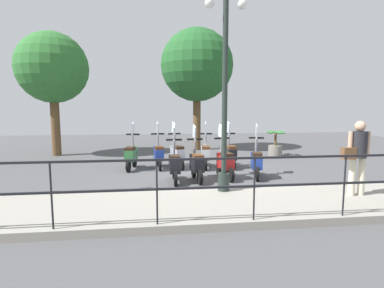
{
  "coord_description": "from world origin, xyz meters",
  "views": [
    {
      "loc": [
        -8.86,
        1.61,
        2.02
      ],
      "look_at": [
        0.2,
        0.5,
        0.9
      ],
      "focal_mm": 28.0,
      "sensor_mm": 36.0,
      "label": 1
    }
  ],
  "objects_px": {
    "scooter_near_1": "(225,162)",
    "scooter_near_2": "(197,164)",
    "pedestrian_with_bag": "(358,152)",
    "scooter_far_2": "(177,154)",
    "scooter_far_3": "(159,154)",
    "scooter_far_4": "(131,155)",
    "scooter_near_0": "(257,161)",
    "tree_large": "(52,68)",
    "potted_palm": "(275,146)",
    "scooter_far_1": "(206,154)",
    "scooter_far_0": "(230,153)",
    "scooter_near_3": "(175,165)",
    "tree_distant": "(197,66)",
    "lamp_post_near": "(225,100)"
  },
  "relations": [
    {
      "from": "scooter_near_1",
      "to": "scooter_near_2",
      "type": "xyz_separation_m",
      "value": [
        -0.17,
        0.83,
        0.0
      ]
    },
    {
      "from": "pedestrian_with_bag",
      "to": "scooter_far_2",
      "type": "bearing_deg",
      "value": 40.47
    },
    {
      "from": "scooter_far_3",
      "to": "scooter_far_4",
      "type": "distance_m",
      "value": 0.89
    },
    {
      "from": "scooter_near_0",
      "to": "scooter_far_3",
      "type": "xyz_separation_m",
      "value": [
        1.7,
        2.77,
        0.0
      ]
    },
    {
      "from": "tree_large",
      "to": "potted_palm",
      "type": "distance_m",
      "value": 9.69
    },
    {
      "from": "scooter_near_0",
      "to": "scooter_far_1",
      "type": "relative_size",
      "value": 1.0
    },
    {
      "from": "tree_large",
      "to": "scooter_far_0",
      "type": "height_order",
      "value": "tree_large"
    },
    {
      "from": "scooter_near_1",
      "to": "scooter_far_4",
      "type": "distance_m",
      "value": 3.17
    },
    {
      "from": "scooter_near_3",
      "to": "tree_distant",
      "type": "bearing_deg",
      "value": -12.78
    },
    {
      "from": "pedestrian_with_bag",
      "to": "scooter_far_1",
      "type": "distance_m",
      "value": 4.76
    },
    {
      "from": "scooter_near_3",
      "to": "scooter_far_4",
      "type": "height_order",
      "value": "same"
    },
    {
      "from": "lamp_post_near",
      "to": "scooter_near_2",
      "type": "distance_m",
      "value": 2.33
    },
    {
      "from": "tree_distant",
      "to": "scooter_near_2",
      "type": "bearing_deg",
      "value": 172.1
    },
    {
      "from": "scooter_near_1",
      "to": "scooter_near_3",
      "type": "relative_size",
      "value": 1.0
    },
    {
      "from": "pedestrian_with_bag",
      "to": "scooter_far_4",
      "type": "xyz_separation_m",
      "value": [
        4.02,
        5.02,
        -0.6
      ]
    },
    {
      "from": "scooter_near_0",
      "to": "tree_distant",
      "type": "bearing_deg",
      "value": 23.33
    },
    {
      "from": "scooter_near_3",
      "to": "scooter_far_3",
      "type": "bearing_deg",
      "value": 12.44
    },
    {
      "from": "scooter_far_0",
      "to": "scooter_far_1",
      "type": "relative_size",
      "value": 1.0
    },
    {
      "from": "scooter_near_2",
      "to": "scooter_far_2",
      "type": "distance_m",
      "value": 1.88
    },
    {
      "from": "scooter_near_1",
      "to": "scooter_far_4",
      "type": "bearing_deg",
      "value": 50.54
    },
    {
      "from": "pedestrian_with_bag",
      "to": "scooter_far_0",
      "type": "xyz_separation_m",
      "value": [
        3.94,
        1.74,
        -0.6
      ]
    },
    {
      "from": "scooter_near_1",
      "to": "scooter_far_2",
      "type": "relative_size",
      "value": 1.0
    },
    {
      "from": "scooter_far_1",
      "to": "scooter_far_4",
      "type": "distance_m",
      "value": 2.45
    },
    {
      "from": "scooter_near_0",
      "to": "scooter_far_4",
      "type": "height_order",
      "value": "same"
    },
    {
      "from": "scooter_far_0",
      "to": "scooter_far_2",
      "type": "xyz_separation_m",
      "value": [
        0.15,
        1.78,
        0.0
      ]
    },
    {
      "from": "scooter_near_1",
      "to": "scooter_far_0",
      "type": "xyz_separation_m",
      "value": [
        1.51,
        -0.54,
        0.0
      ]
    },
    {
      "from": "scooter_near_1",
      "to": "scooter_far_0",
      "type": "bearing_deg",
      "value": -28.8
    },
    {
      "from": "scooter_far_1",
      "to": "scooter_far_3",
      "type": "distance_m",
      "value": 1.56
    },
    {
      "from": "scooter_near_2",
      "to": "scooter_far_0",
      "type": "xyz_separation_m",
      "value": [
        1.69,
        -1.37,
        0.0
      ]
    },
    {
      "from": "scooter_near_0",
      "to": "scooter_near_1",
      "type": "bearing_deg",
      "value": 103.36
    },
    {
      "from": "pedestrian_with_bag",
      "to": "scooter_near_2",
      "type": "bearing_deg",
      "value": 53.87
    },
    {
      "from": "scooter_near_0",
      "to": "scooter_far_2",
      "type": "relative_size",
      "value": 1.0
    },
    {
      "from": "lamp_post_near",
      "to": "scooter_near_0",
      "type": "distance_m",
      "value": 2.75
    },
    {
      "from": "scooter_near_2",
      "to": "scooter_far_4",
      "type": "relative_size",
      "value": 1.0
    },
    {
      "from": "lamp_post_near",
      "to": "scooter_near_0",
      "type": "relative_size",
      "value": 2.95
    },
    {
      "from": "lamp_post_near",
      "to": "scooter_far_4",
      "type": "distance_m",
      "value": 4.38
    },
    {
      "from": "tree_large",
      "to": "scooter_near_3",
      "type": "height_order",
      "value": "tree_large"
    },
    {
      "from": "scooter_near_3",
      "to": "scooter_near_0",
      "type": "bearing_deg",
      "value": -84.09
    },
    {
      "from": "scooter_near_1",
      "to": "scooter_near_2",
      "type": "distance_m",
      "value": 0.85
    },
    {
      "from": "potted_palm",
      "to": "scooter_near_2",
      "type": "relative_size",
      "value": 0.69
    },
    {
      "from": "potted_palm",
      "to": "scooter_far_1",
      "type": "height_order",
      "value": "scooter_far_1"
    },
    {
      "from": "scooter_far_0",
      "to": "scooter_near_3",
      "type": "bearing_deg",
      "value": 132.22
    },
    {
      "from": "tree_distant",
      "to": "scooter_far_1",
      "type": "distance_m",
      "value": 5.61
    },
    {
      "from": "scooter_near_2",
      "to": "scooter_far_2",
      "type": "height_order",
      "value": "same"
    },
    {
      "from": "scooter_near_0",
      "to": "scooter_near_3",
      "type": "bearing_deg",
      "value": 110.1
    },
    {
      "from": "tree_distant",
      "to": "scooter_near_3",
      "type": "relative_size",
      "value": 3.67
    },
    {
      "from": "scooter_near_2",
      "to": "potted_palm",
      "type": "bearing_deg",
      "value": -49.54
    },
    {
      "from": "scooter_far_0",
      "to": "scooter_far_3",
      "type": "relative_size",
      "value": 1.0
    },
    {
      "from": "scooter_far_1",
      "to": "scooter_far_3",
      "type": "bearing_deg",
      "value": 93.17
    },
    {
      "from": "tree_large",
      "to": "potted_palm",
      "type": "xyz_separation_m",
      "value": [
        -1.3,
        -9.07,
        -3.15
      ]
    }
  ]
}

